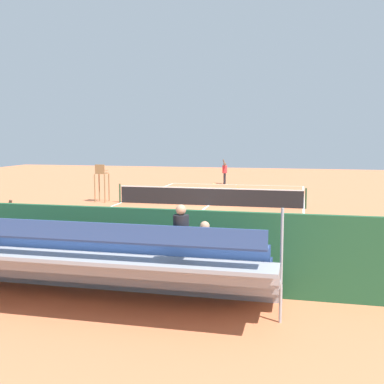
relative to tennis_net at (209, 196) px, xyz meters
The scene contains 13 objects.
ground_plane 0.50m from the tennis_net, ahead, with size 60.00×60.00×0.00m, color #CC7047.
court_line_markings 0.50m from the tennis_net, 90.00° to the right, with size 10.10×22.20×0.01m.
tennis_net is the anchor object (origin of this frame).
backdrop_wall 14.01m from the tennis_net, 90.00° to the left, with size 18.00×0.16×2.00m, color #235633.
bleacher_stand 15.36m from the tennis_net, 90.03° to the left, with size 9.06×2.40×2.48m.
umpire_chair 6.25m from the tennis_net, ahead, with size 0.67×0.67×2.14m.
courtside_bench 13.42m from the tennis_net, 98.59° to the left, with size 1.80×0.40×0.93m.
equipment_bag 13.41m from the tennis_net, 89.21° to the left, with size 0.90×0.36×0.36m, color #334C8C.
tennis_player 11.48m from the tennis_net, 85.14° to the right, with size 0.37×0.54×1.93m.
tennis_racket 11.50m from the tennis_net, 81.06° to the right, with size 0.35×0.58×0.03m.
tennis_ball_near 9.16m from the tennis_net, 92.22° to the right, with size 0.07×0.07×0.07m, color #CCDB33.
tennis_ball_far 8.15m from the tennis_net, 71.73° to the right, with size 0.07×0.07×0.07m, color #CCDB33.
line_judge 13.53m from the tennis_net, 75.34° to the left, with size 0.39×0.54×1.93m.
Camera 1 is at (-4.85, 24.90, 3.78)m, focal length 44.40 mm.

